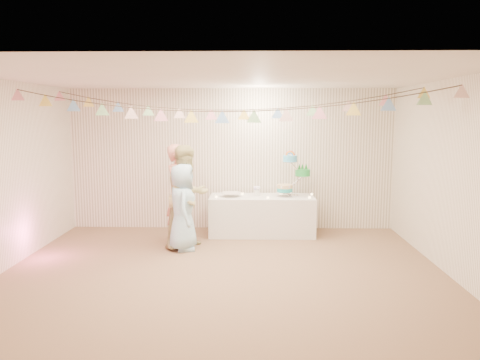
{
  "coord_description": "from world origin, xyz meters",
  "views": [
    {
      "loc": [
        0.37,
        -6.15,
        2.12
      ],
      "look_at": [
        0.2,
        0.8,
        1.15
      ],
      "focal_mm": 35.0,
      "sensor_mm": 36.0,
      "label": 1
    }
  ],
  "objects_px": {
    "table": "(262,215)",
    "cake_stand": "(293,172)",
    "person_adult_a": "(179,193)",
    "person_child": "(183,207)",
    "person_adult_b": "(187,197)"
  },
  "relations": [
    {
      "from": "table",
      "to": "cake_stand",
      "type": "distance_m",
      "value": 0.95
    },
    {
      "from": "table",
      "to": "person_adult_b",
      "type": "xyz_separation_m",
      "value": [
        -1.21,
        -0.82,
        0.48
      ]
    },
    {
      "from": "cake_stand",
      "to": "person_adult_b",
      "type": "distance_m",
      "value": 1.99
    },
    {
      "from": "table",
      "to": "person_child",
      "type": "distance_m",
      "value": 1.64
    },
    {
      "from": "person_adult_a",
      "to": "table",
      "type": "bearing_deg",
      "value": -47.13
    },
    {
      "from": "person_child",
      "to": "person_adult_a",
      "type": "bearing_deg",
      "value": 4.84
    },
    {
      "from": "person_child",
      "to": "cake_stand",
      "type": "bearing_deg",
      "value": -70.26
    },
    {
      "from": "person_adult_a",
      "to": "person_adult_b",
      "type": "bearing_deg",
      "value": -127.35
    },
    {
      "from": "cake_stand",
      "to": "person_child",
      "type": "relative_size",
      "value": 0.55
    },
    {
      "from": "person_adult_b",
      "to": "person_child",
      "type": "bearing_deg",
      "value": -155.14
    },
    {
      "from": "person_child",
      "to": "table",
      "type": "bearing_deg",
      "value": -62.06
    },
    {
      "from": "person_adult_a",
      "to": "person_adult_b",
      "type": "height_order",
      "value": "person_adult_b"
    },
    {
      "from": "person_adult_a",
      "to": "person_child",
      "type": "distance_m",
      "value": 0.53
    },
    {
      "from": "person_child",
      "to": "person_adult_b",
      "type": "bearing_deg",
      "value": -28.39
    },
    {
      "from": "table",
      "to": "cake_stand",
      "type": "height_order",
      "value": "cake_stand"
    }
  ]
}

